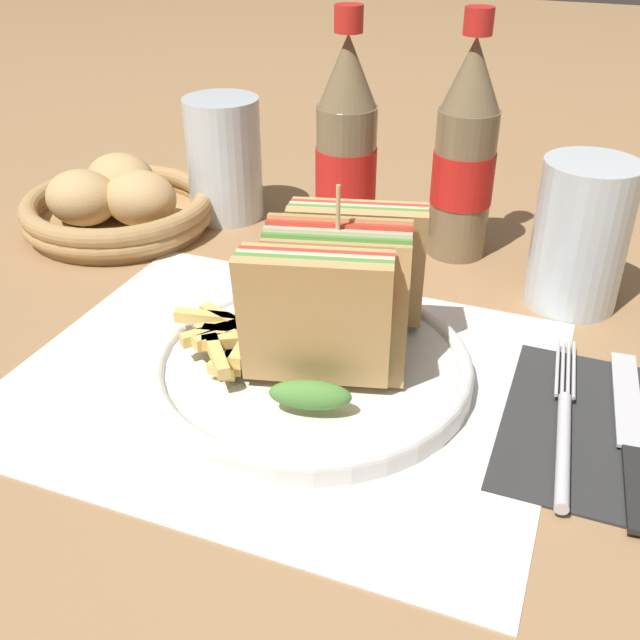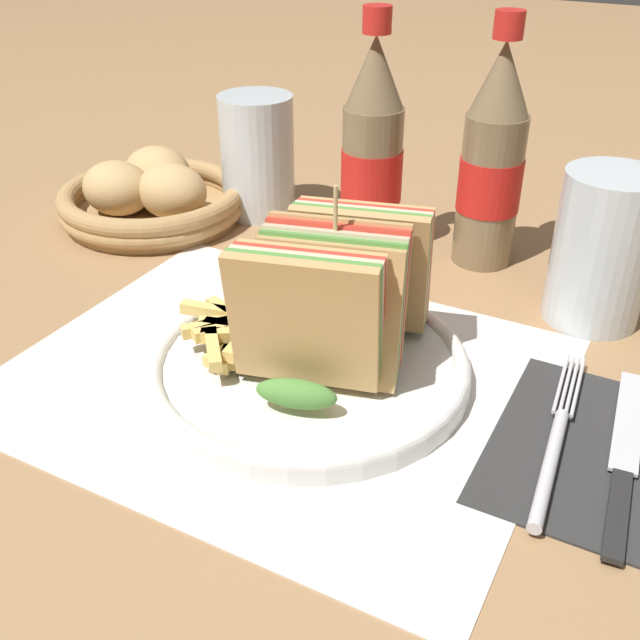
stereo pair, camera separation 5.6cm
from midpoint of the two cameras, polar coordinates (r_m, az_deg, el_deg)
The scene contains 14 objects.
ground_plane at distance 0.57m, azimuth 1.38°, elevation -4.21°, with size 4.00×4.00×0.00m, color #9E754C.
placemat at distance 0.56m, azimuth -0.19°, elevation -4.38°, with size 0.39×0.32×0.00m.
plate_main at distance 0.56m, azimuth 1.90°, elevation -3.63°, with size 0.24×0.24×0.02m.
club_sandwich at distance 0.53m, azimuth 4.15°, elevation 1.69°, with size 0.12×0.18×0.14m.
fries_pile at distance 0.56m, azimuth -3.56°, elevation -1.14°, with size 0.11×0.10×0.02m.
ketchup_blob at distance 0.58m, azimuth -1.52°, elevation -0.07°, with size 0.04×0.03×0.01m.
napkin at distance 0.54m, azimuth 22.72°, elevation -9.12°, with size 0.12×0.18×0.00m.
fork at distance 0.52m, azimuth 20.41°, elevation -9.22°, with size 0.03×0.19×0.01m.
knife at distance 0.54m, azimuth 25.05°, elevation -9.50°, with size 0.03×0.19×0.00m.
coke_bottle_near at distance 0.73m, azimuth 6.26°, elevation 12.42°, with size 0.06×0.06×0.23m.
coke_bottle_far at distance 0.72m, azimuth 15.21°, elevation 11.44°, with size 0.06×0.06×0.23m.
glass_near at distance 0.66m, azimuth 22.87°, elevation 4.31°, with size 0.08×0.08×0.13m.
glass_far at distance 0.83m, azimuth -2.80°, elevation 11.81°, with size 0.08×0.08×0.13m.
bread_basket at distance 0.83m, azimuth -10.84°, elevation 9.16°, with size 0.20×0.20×0.07m.
Camera 2 is at (0.23, -0.40, 0.33)m, focal length 42.00 mm.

